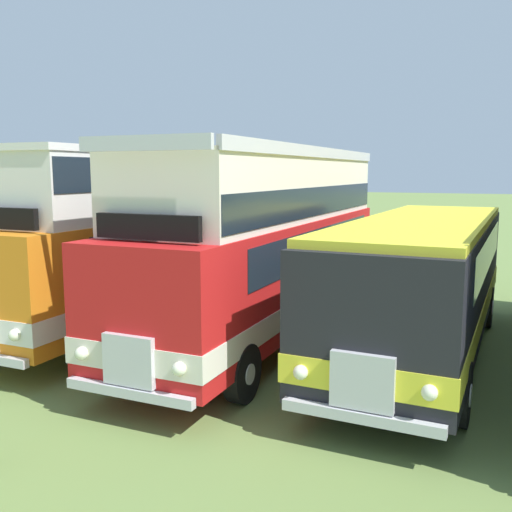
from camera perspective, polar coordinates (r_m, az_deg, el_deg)
bus_first_in_row at (r=15.33m, az=-11.36°, el=2.66°), size 2.67×10.34×4.49m
bus_second_in_row at (r=13.60m, az=1.22°, el=1.65°), size 2.64×11.02×4.52m
bus_third_in_row at (r=12.75m, az=16.36°, el=-1.91°), size 2.78×10.06×2.99m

